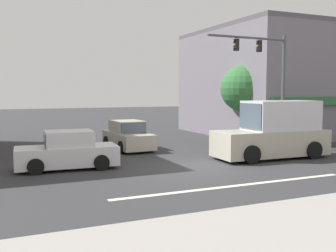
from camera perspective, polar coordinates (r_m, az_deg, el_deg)
ground_plane at (r=16.69m, az=3.23°, el=-6.03°), size 120.00×120.00×0.00m
lane_marking_stripe at (r=13.73m, az=9.95°, el=-8.52°), size 9.00×0.24×0.01m
building_right_corner at (r=31.11m, az=15.46°, el=6.12°), size 10.91×11.89×7.74m
street_tree at (r=25.54m, az=10.90°, el=5.34°), size 2.95×2.95×4.86m
traffic_light_mast at (r=21.78m, az=14.48°, el=7.46°), size 4.89×0.30×6.20m
box_truck_parked_curbside at (r=19.55m, az=15.18°, el=-0.85°), size 5.66×2.38×2.75m
sedan_crossing_leftbound at (r=16.81m, az=-14.38°, el=-3.64°), size 4.20×2.08×1.58m
sedan_waiting_far at (r=21.86m, az=-5.85°, el=-1.51°), size 2.02×4.17×1.58m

